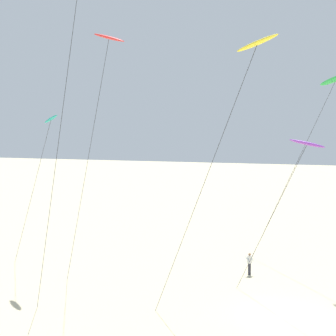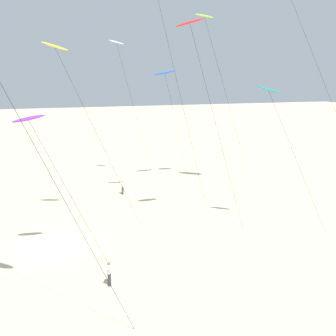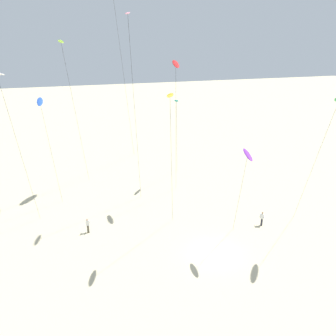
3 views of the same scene
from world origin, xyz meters
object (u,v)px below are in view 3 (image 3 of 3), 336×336
object	(u,v)px
kite_purple	(247,156)
kite_lime	(62,45)
kite_yellow	(170,99)
kite_flyer_middle	(88,225)
kite_flyer_nearest	(262,218)
kite_teal	(176,103)
kite_red	(176,67)
kite_pink	(128,23)
kite_blue	(40,103)

from	to	relation	value
kite_purple	kite_lime	bearing A→B (deg)	127.73
kite_yellow	kite_flyer_middle	xyz separation A→B (m)	(-7.15, 6.25, -13.96)
kite_lime	kite_flyer_middle	world-z (taller)	kite_lime
kite_lime	kite_flyer_nearest	xyz separation A→B (m)	(19.03, -13.95, -17.87)
kite_lime	kite_purple	bearing A→B (deg)	-52.27
kite_teal	kite_flyer_nearest	xyz separation A→B (m)	(5.30, -14.00, -10.61)
kite_teal	kite_red	xyz separation A→B (m)	(-2.17, -5.99, 5.11)
kite_pink	kite_red	distance (m)	7.03
kite_purple	kite_flyer_middle	distance (m)	18.33
kite_teal	kite_lime	bearing A→B (deg)	-179.80
kite_blue	kite_purple	distance (m)	22.46
kite_blue	kite_lime	xyz separation A→B (m)	(2.90, 3.68, 5.68)
kite_blue	kite_pink	size ratio (longest dim) A/B	0.62
kite_purple	kite_pink	bearing A→B (deg)	126.19
kite_lime	kite_pink	xyz separation A→B (m)	(6.20, -7.44, 2.13)
kite_teal	kite_pink	bearing A→B (deg)	-135.15
kite_pink	kite_flyer_nearest	bearing A→B (deg)	-26.92
kite_blue	kite_yellow	size ratio (longest dim) A/B	0.87
kite_lime	kite_flyer_nearest	bearing A→B (deg)	-36.25
kite_pink	kite_yellow	world-z (taller)	kite_pink
kite_blue	kite_flyer_nearest	bearing A→B (deg)	-25.09
kite_blue	kite_flyer_middle	world-z (taller)	kite_blue
kite_pink	kite_flyer_nearest	size ratio (longest dim) A/B	13.13
kite_pink	kite_purple	xyz separation A→B (m)	(7.82, -10.69, -10.87)
kite_purple	kite_flyer_nearest	bearing A→B (deg)	39.86
kite_teal	kite_pink	world-z (taller)	kite_pink
kite_yellow	kite_flyer_middle	distance (m)	16.88
kite_teal	kite_pink	distance (m)	14.18
kite_yellow	kite_flyer_middle	world-z (taller)	kite_yellow
kite_pink	kite_purple	size ratio (longest dim) A/B	2.08
kite_flyer_middle	kite_purple	bearing A→B (deg)	-32.08
kite_red	kite_flyer_nearest	xyz separation A→B (m)	(7.46, -8.00, -15.71)
kite_lime	kite_teal	size ratio (longest dim) A/B	1.60
kite_purple	kite_red	world-z (taller)	kite_red
kite_red	kite_flyer_middle	size ratio (longest dim) A/B	10.38
kite_purple	kite_flyer_nearest	xyz separation A→B (m)	(5.00, 4.18, -9.13)
kite_pink	kite_flyer_middle	xyz separation A→B (m)	(-5.65, -2.25, -20.00)
kite_blue	kite_pink	world-z (taller)	kite_pink
kite_teal	kite_yellow	distance (m)	17.40
kite_flyer_nearest	kite_teal	bearing A→B (deg)	110.72
kite_lime	kite_teal	world-z (taller)	kite_lime
kite_pink	kite_flyer_middle	bearing A→B (deg)	-158.31
kite_purple	kite_yellow	size ratio (longest dim) A/B	0.68
kite_teal	kite_purple	size ratio (longest dim) A/B	1.16
kite_blue	kite_lime	bearing A→B (deg)	51.80
kite_pink	kite_red	bearing A→B (deg)	15.58
kite_pink	kite_flyer_middle	size ratio (longest dim) A/B	13.13
kite_blue	kite_yellow	bearing A→B (deg)	-49.11
kite_blue	kite_flyer_nearest	size ratio (longest dim) A/B	8.14
kite_red	kite_blue	bearing A→B (deg)	171.11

